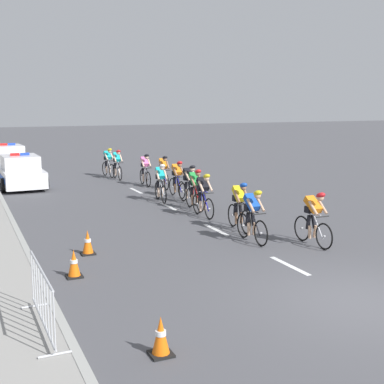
# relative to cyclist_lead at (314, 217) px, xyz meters

# --- Properties ---
(ground_plane) EXTENTS (160.00, 160.00, 0.00)m
(ground_plane) POSITION_rel_cyclist_lead_xyz_m (-1.65, -3.88, -0.79)
(ground_plane) COLOR #4C4C51
(kerb_edge) EXTENTS (0.16, 60.00, 0.13)m
(kerb_edge) POSITION_rel_cyclist_lead_xyz_m (-7.35, 10.12, -0.72)
(kerb_edge) COLOR #9E9E99
(kerb_edge) RESTS_ON ground
(lane_markings_centre) EXTENTS (0.14, 17.60, 0.01)m
(lane_markings_centre) POSITION_rel_cyclist_lead_xyz_m (-1.65, 2.69, -0.78)
(lane_markings_centre) COLOR white
(lane_markings_centre) RESTS_ON ground
(cyclist_lead) EXTENTS (0.42, 1.72, 1.56)m
(cyclist_lead) POSITION_rel_cyclist_lead_xyz_m (0.00, 0.00, 0.00)
(cyclist_lead) COLOR black
(cyclist_lead) RESTS_ON ground
(cyclist_second) EXTENTS (0.42, 1.72, 1.56)m
(cyclist_second) POSITION_rel_cyclist_lead_xyz_m (-1.36, 0.99, 0.00)
(cyclist_second) COLOR black
(cyclist_second) RESTS_ON ground
(cyclist_third) EXTENTS (0.44, 1.72, 1.56)m
(cyclist_third) POSITION_rel_cyclist_lead_xyz_m (-1.02, 2.35, 0.00)
(cyclist_third) COLOR black
(cyclist_third) RESTS_ON ground
(cyclist_fourth) EXTENTS (0.42, 1.72, 1.56)m
(cyclist_fourth) POSITION_rel_cyclist_lead_xyz_m (-1.21, 4.57, 0.00)
(cyclist_fourth) COLOR black
(cyclist_fourth) RESTS_ON ground
(cyclist_fifth) EXTENTS (0.42, 1.72, 1.56)m
(cyclist_fifth) POSITION_rel_cyclist_lead_xyz_m (-0.97, 5.78, 0.00)
(cyclist_fifth) COLOR black
(cyclist_fifth) RESTS_ON ground
(cyclist_sixth) EXTENTS (0.44, 1.72, 1.56)m
(cyclist_sixth) POSITION_rel_cyclist_lead_xyz_m (-0.66, 7.02, 0.00)
(cyclist_sixth) COLOR black
(cyclist_sixth) RESTS_ON ground
(cyclist_seventh) EXTENTS (0.42, 1.72, 1.56)m
(cyclist_seventh) POSITION_rel_cyclist_lead_xyz_m (-0.55, 8.51, 0.00)
(cyclist_seventh) COLOR black
(cyclist_seventh) RESTS_ON ground
(cyclist_eighth) EXTENTS (0.44, 1.72, 1.56)m
(cyclist_eighth) POSITION_rel_cyclist_lead_xyz_m (-0.30, 10.76, 0.00)
(cyclist_eighth) COLOR black
(cyclist_eighth) RESTS_ON ground
(cyclist_ninth) EXTENTS (0.45, 1.72, 1.56)m
(cyclist_ninth) POSITION_rel_cyclist_lead_xyz_m (-1.56, 7.80, 0.00)
(cyclist_ninth) COLOR black
(cyclist_ninth) RESTS_ON ground
(cyclist_tenth) EXTENTS (0.42, 1.72, 1.56)m
(cyclist_tenth) POSITION_rel_cyclist_lead_xyz_m (-0.79, 11.91, 0.00)
(cyclist_tenth) COLOR black
(cyclist_tenth) RESTS_ON ground
(cyclist_eleventh) EXTENTS (0.42, 1.72, 1.56)m
(cyclist_eleventh) POSITION_rel_cyclist_lead_xyz_m (-1.41, 14.49, 0.00)
(cyclist_eleventh) COLOR black
(cyclist_eleventh) RESTS_ON ground
(cyclist_twelfth) EXTENTS (0.45, 1.72, 1.56)m
(cyclist_twelfth) POSITION_rel_cyclist_lead_xyz_m (-1.59, 15.59, 0.00)
(cyclist_twelfth) COLOR black
(cyclist_twelfth) RESTS_ON ground
(police_car_nearest) EXTENTS (2.07, 4.43, 1.59)m
(police_car_nearest) POSITION_rel_cyclist_lead_xyz_m (-6.22, 13.90, -0.11)
(police_car_nearest) COLOR white
(police_car_nearest) RESTS_ON ground
(police_car_second) EXTENTS (2.21, 4.50, 1.59)m
(police_car_second) POSITION_rel_cyclist_lead_xyz_m (-6.22, 20.25, -0.11)
(police_car_second) COLOR white
(police_car_second) RESTS_ON ground
(crowd_barrier_front) EXTENTS (0.52, 2.32, 1.07)m
(crowd_barrier_front) POSITION_rel_cyclist_lead_xyz_m (-7.69, -2.86, -0.14)
(crowd_barrier_front) COLOR #B7BABF
(crowd_barrier_front) RESTS_ON sidewalk_slab
(traffic_cone_near) EXTENTS (0.36, 0.36, 0.64)m
(traffic_cone_near) POSITION_rel_cyclist_lead_xyz_m (-6.12, -4.33, -0.48)
(traffic_cone_near) COLOR black
(traffic_cone_near) RESTS_ON ground
(traffic_cone_mid) EXTENTS (0.36, 0.36, 0.64)m
(traffic_cone_mid) POSITION_rel_cyclist_lead_xyz_m (-5.89, 1.65, -0.48)
(traffic_cone_mid) COLOR black
(traffic_cone_mid) RESTS_ON ground
(traffic_cone_far) EXTENTS (0.36, 0.36, 0.64)m
(traffic_cone_far) POSITION_rel_cyclist_lead_xyz_m (-6.59, -0.03, -0.48)
(traffic_cone_far) COLOR black
(traffic_cone_far) RESTS_ON ground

